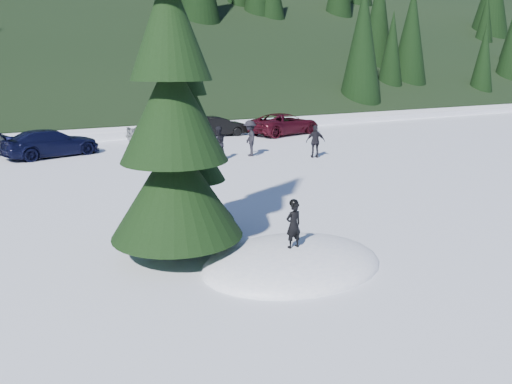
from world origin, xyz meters
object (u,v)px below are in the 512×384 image
adult_1 (316,142)px  car_4 (160,131)px  car_6 (284,124)px  spruce_tall (173,123)px  child_skier (293,225)px  adult_0 (218,143)px  car_3 (51,143)px  adult_2 (250,138)px  spruce_short (193,160)px  car_5 (218,126)px

adult_1 → car_4: 10.24m
car_6 → car_4: bearing=72.3°
spruce_tall → child_skier: (2.15, -1.90, -2.29)m
adult_0 → car_3: bearing=-26.1°
adult_1 → adult_2: 3.35m
spruce_tall → car_4: (5.41, 18.15, -2.64)m
spruce_short → car_6: (12.74, 15.94, -1.39)m
adult_0 → adult_2: (1.92, 0.28, 0.09)m
car_6 → car_5: bearing=58.4°
spruce_tall → car_6: size_ratio=1.68×
spruce_short → car_4: size_ratio=1.35×
car_6 → car_3: bearing=82.5°
spruce_short → adult_2: spruce_short is taller
spruce_short → car_6: spruce_short is taller
adult_0 → car_5: bearing=-105.2°
adult_1 → car_6: 8.53m
child_skier → car_5: size_ratio=0.29×
adult_2 → car_3: adult_2 is taller
child_skier → car_4: (3.26, 20.04, -0.35)m
adult_2 → car_3: bearing=-100.3°
car_4 → spruce_short: bearing=169.2°
car_4 → car_5: (4.16, 0.66, -0.04)m
child_skier → adult_0: bearing=-109.0°
spruce_tall → car_4: spruce_tall is taller
spruce_tall → car_3: spruce_tall is taller
spruce_short → spruce_tall: bearing=-125.5°
adult_0 → adult_2: adult_2 is taller
adult_2 → adult_0: bearing=-64.3°
spruce_tall → car_5: 21.27m
child_skier → adult_1: (8.54, 11.28, -0.21)m
spruce_tall → adult_1: size_ratio=5.23×
car_3 → spruce_tall: bearing=168.6°
spruce_tall → adult_2: (8.00, 11.37, -2.40)m
adult_1 → car_5: (-1.12, 9.43, -0.19)m
adult_2 → adult_1: bearing=70.9°
spruce_short → car_6: 20.45m
spruce_tall → car_4: size_ratio=2.17×
child_skier → adult_0: (3.93, 13.00, -0.20)m
adult_0 → car_4: size_ratio=0.42×
child_skier → car_5: child_skier is taller
adult_2 → car_4: (-2.59, 6.77, -0.24)m
spruce_tall → spruce_short: (1.00, 1.40, -1.22)m
child_skier → adult_1: bearing=-129.3°
car_3 → car_6: bearing=-100.2°
car_3 → car_5: car_3 is taller
car_3 → child_skier: bearing=175.0°
spruce_short → car_4: 17.38m
adult_0 → car_6: bearing=-131.6°
spruce_tall → car_3: (-1.00, 16.12, -2.62)m
child_skier → car_4: size_ratio=0.28×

